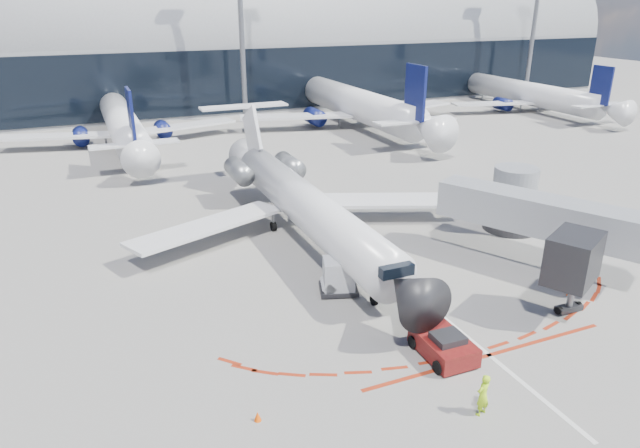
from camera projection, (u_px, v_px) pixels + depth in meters
name	position (u px, v px, depth m)	size (l,w,h in m)	color
ground	(377.00, 262.00, 37.67)	(260.00, 260.00, 0.00)	slate
apron_centerline	(363.00, 251.00, 39.38)	(0.25, 40.00, 0.01)	silver
apron_stop_bar	(489.00, 355.00, 27.84)	(14.00, 0.25, 0.01)	#992710
terminal_building	(183.00, 51.00, 90.10)	(150.00, 24.15, 24.00)	gray
jet_bridge	(531.00, 214.00, 37.56)	(10.03, 15.20, 4.90)	#9CA0A5
light_mast_centre	(241.00, 29.00, 75.94)	(0.70, 0.70, 25.00)	slate
light_mast_east	(534.00, 23.00, 94.20)	(0.70, 0.70, 25.00)	slate
regional_jet	(301.00, 201.00, 41.19)	(25.35, 31.26, 7.83)	silver
pushback_tug	(444.00, 345.00, 27.58)	(2.29, 5.26, 1.36)	#590C0F
ramp_worker	(483.00, 395.00, 23.55)	(0.71, 0.46, 1.94)	#BAF619
uld_container	(339.00, 276.00, 33.49)	(2.68, 2.47, 2.07)	black
safety_cone_left	(258.00, 416.00, 23.45)	(0.31, 0.31, 0.43)	#FE5105
safety_cone_right	(570.00, 292.00, 33.33)	(0.36, 0.36, 0.50)	#FE5105
bg_airliner_0	(119.00, 100.00, 66.76)	(32.12, 34.01, 10.39)	silver
bg_airliner_1	(353.00, 80.00, 76.83)	(36.91, 39.08, 11.94)	silver
bg_airliner_2	(531.00, 77.00, 87.49)	(30.91, 32.73, 10.00)	silver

